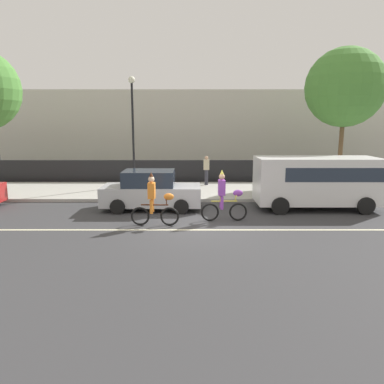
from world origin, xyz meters
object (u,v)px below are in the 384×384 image
object	(u,v)px
parade_cyclist_orange	(156,202)
parade_cyclist_purple	(226,199)
parked_car_silver	(152,191)
street_lamp_post	(134,115)
parked_van_white	(319,179)
pedestrian_onlooker	(208,170)

from	to	relation	value
parade_cyclist_orange	parade_cyclist_purple	distance (m)	2.58
parked_car_silver	street_lamp_post	distance (m)	6.20
parked_car_silver	street_lamp_post	bearing A→B (deg)	106.09
parade_cyclist_purple	parked_van_white	distance (m)	4.56
parade_cyclist_purple	parade_cyclist_orange	bearing A→B (deg)	-165.72
parade_cyclist_purple	street_lamp_post	distance (m)	8.87
parade_cyclist_orange	pedestrian_onlooker	xyz separation A→B (m)	(2.11, 7.93, 0.17)
pedestrian_onlooker	parked_car_silver	bearing A→B (deg)	-115.28
parked_van_white	street_lamp_post	xyz separation A→B (m)	(-8.48, 5.03, 2.71)
parked_car_silver	parked_van_white	bearing A→B (deg)	0.55
parade_cyclist_purple	parked_car_silver	xyz separation A→B (m)	(-2.93, 1.93, -0.06)
parade_cyclist_orange	parked_van_white	size ratio (longest dim) A/B	0.38
street_lamp_post	pedestrian_onlooker	bearing A→B (deg)	3.76
parade_cyclist_purple	parked_van_white	size ratio (longest dim) A/B	0.38
parked_car_silver	pedestrian_onlooker	distance (m)	5.93
parade_cyclist_orange	parade_cyclist_purple	size ratio (longest dim) A/B	1.00
parade_cyclist_orange	parked_car_silver	world-z (taller)	parade_cyclist_orange
parked_van_white	parked_car_silver	xyz separation A→B (m)	(-7.01, -0.07, -0.50)
parade_cyclist_purple	parked_van_white	bearing A→B (deg)	26.13
parade_cyclist_orange	parked_van_white	xyz separation A→B (m)	(6.58, 2.64, 0.44)
parade_cyclist_purple	street_lamp_post	size ratio (longest dim) A/B	0.33
parade_cyclist_orange	parked_van_white	world-z (taller)	parked_van_white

